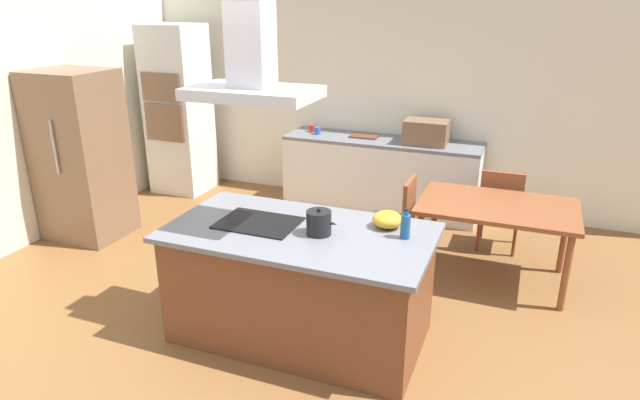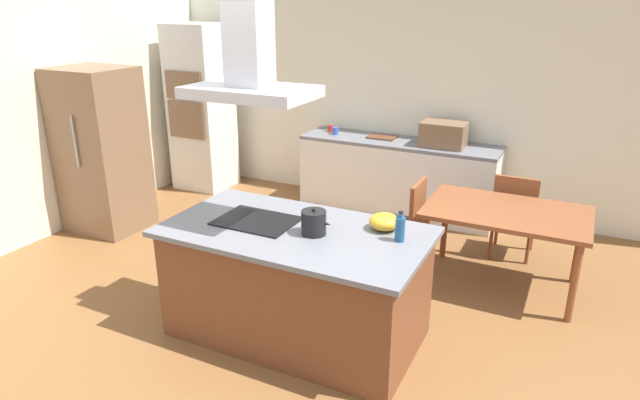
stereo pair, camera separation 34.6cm
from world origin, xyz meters
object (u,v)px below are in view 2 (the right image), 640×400
(tea_kettle, at_px, (314,223))
(coffee_mug_blue, at_px, (335,131))
(wall_oven_stack, at_px, (201,108))
(refrigerator, at_px, (102,151))
(coffee_mug_red, at_px, (331,128))
(mixing_bowl, at_px, (384,222))
(cutting_board, at_px, (382,137))
(chair_at_left_end, at_px, (406,218))
(dining_table, at_px, (506,219))
(olive_oil_bottle, at_px, (400,229))
(range_hood, at_px, (250,61))
(cooktop, at_px, (257,221))
(countertop_microwave, at_px, (444,134))

(tea_kettle, distance_m, coffee_mug_blue, 3.08)
(tea_kettle, relative_size, wall_oven_stack, 0.11)
(tea_kettle, height_order, refrigerator, refrigerator)
(coffee_mug_red, distance_m, wall_oven_stack, 1.83)
(mixing_bowl, distance_m, cutting_board, 2.82)
(coffee_mug_blue, height_order, refrigerator, refrigerator)
(coffee_mug_red, height_order, coffee_mug_blue, same)
(refrigerator, xyz_separation_m, chair_at_left_end, (3.37, 0.56, -0.40))
(mixing_bowl, relative_size, dining_table, 0.16)
(tea_kettle, bearing_deg, wall_oven_stack, 139.03)
(dining_table, bearing_deg, olive_oil_bottle, -111.93)
(refrigerator, bearing_deg, chair_at_left_end, 9.42)
(refrigerator, distance_m, range_hood, 3.05)
(cooktop, relative_size, tea_kettle, 2.56)
(countertop_microwave, relative_size, coffee_mug_blue, 5.56)
(dining_table, relative_size, range_hood, 1.56)
(countertop_microwave, distance_m, coffee_mug_red, 1.47)
(cutting_board, height_order, dining_table, cutting_board)
(olive_oil_bottle, height_order, countertop_microwave, countertop_microwave)
(dining_table, bearing_deg, wall_oven_stack, 164.89)
(mixing_bowl, relative_size, coffee_mug_blue, 2.51)
(coffee_mug_red, bearing_deg, tea_kettle, -66.91)
(countertop_microwave, xyz_separation_m, range_hood, (-0.71, -2.88, 1.06))
(countertop_microwave, bearing_deg, cutting_board, 176.27)
(range_hood, bearing_deg, cutting_board, 91.17)
(cutting_board, xyz_separation_m, range_hood, (0.06, -2.93, 1.19))
(countertop_microwave, distance_m, cutting_board, 0.78)
(coffee_mug_red, height_order, wall_oven_stack, wall_oven_stack)
(refrigerator, height_order, chair_at_left_end, refrigerator)
(coffee_mug_blue, height_order, chair_at_left_end, coffee_mug_blue)
(tea_kettle, bearing_deg, mixing_bowl, 35.46)
(cooktop, height_order, refrigerator, refrigerator)
(olive_oil_bottle, relative_size, range_hood, 0.25)
(tea_kettle, bearing_deg, chair_at_left_end, 81.40)
(cooktop, relative_size, refrigerator, 0.33)
(range_hood, bearing_deg, olive_oil_bottle, 7.63)
(refrigerator, height_order, dining_table, refrigerator)
(refrigerator, bearing_deg, countertop_microwave, 29.95)
(coffee_mug_red, relative_size, range_hood, 0.10)
(olive_oil_bottle, height_order, mixing_bowl, olive_oil_bottle)
(tea_kettle, height_order, coffee_mug_red, tea_kettle)
(tea_kettle, relative_size, dining_table, 0.17)
(dining_table, bearing_deg, coffee_mug_blue, 149.82)
(coffee_mug_blue, height_order, range_hood, range_hood)
(cooktop, xyz_separation_m, countertop_microwave, (0.71, 2.88, 0.13))
(tea_kettle, distance_m, mixing_bowl, 0.53)
(tea_kettle, relative_size, countertop_microwave, 0.47)
(coffee_mug_blue, xyz_separation_m, range_hood, (0.65, -2.84, 1.16))
(cooktop, xyz_separation_m, cutting_board, (-0.06, 2.93, 0.00))
(coffee_mug_red, bearing_deg, olive_oil_bottle, -56.39)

